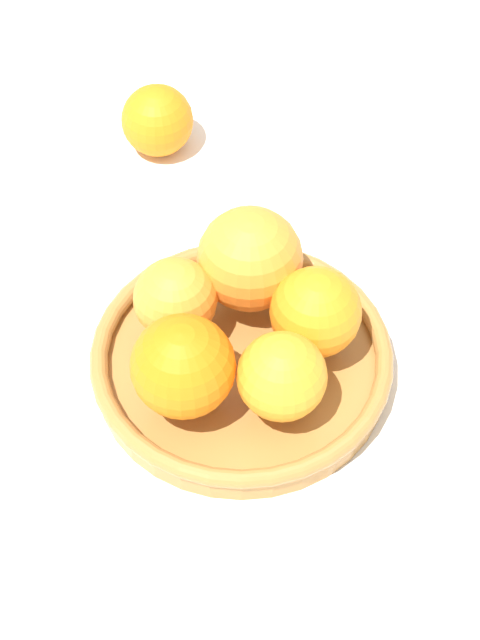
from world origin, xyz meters
TOP-DOWN VIEW (x-y plane):
  - ground_plane at (0.00, 0.00)m, footprint 4.00×4.00m
  - fruit_bowl at (0.00, 0.00)m, footprint 0.24×0.24m
  - orange_pile at (0.00, 0.00)m, footprint 0.18×0.17m
  - stray_orange at (0.26, 0.08)m, footprint 0.07×0.07m

SIDE VIEW (x-z plane):
  - ground_plane at x=0.00m, z-range 0.00..0.00m
  - fruit_bowl at x=0.00m, z-range 0.00..0.03m
  - stray_orange at x=0.26m, z-range 0.00..0.07m
  - orange_pile at x=0.00m, z-range 0.03..0.11m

